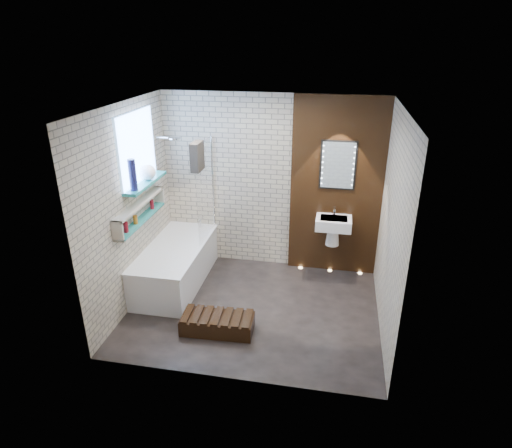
% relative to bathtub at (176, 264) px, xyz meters
% --- Properties ---
extents(ground, '(3.20, 3.20, 0.00)m').
position_rel_bathtub_xyz_m(ground, '(1.22, -0.45, -0.29)').
color(ground, black).
rests_on(ground, ground).
extents(room_shell, '(3.24, 3.20, 2.60)m').
position_rel_bathtub_xyz_m(room_shell, '(1.22, -0.45, 1.01)').
color(room_shell, '#BEB297').
rests_on(room_shell, ground).
extents(walnut_panel, '(1.30, 0.06, 2.60)m').
position_rel_bathtub_xyz_m(walnut_panel, '(2.17, 0.82, 1.01)').
color(walnut_panel, black).
rests_on(walnut_panel, ground).
extents(clerestory_window, '(0.18, 1.00, 0.94)m').
position_rel_bathtub_xyz_m(clerestory_window, '(-0.34, -0.10, 1.61)').
color(clerestory_window, '#7FADE0').
rests_on(clerestory_window, room_shell).
extents(display_niche, '(0.14, 1.30, 0.26)m').
position_rel_bathtub_xyz_m(display_niche, '(-0.31, -0.30, 0.91)').
color(display_niche, '#217C79').
rests_on(display_niche, room_shell).
extents(bathtub, '(0.79, 1.74, 0.70)m').
position_rel_bathtub_xyz_m(bathtub, '(0.00, 0.00, 0.00)').
color(bathtub, white).
rests_on(bathtub, ground).
extents(bath_screen, '(0.01, 0.78, 1.40)m').
position_rel_bathtub_xyz_m(bath_screen, '(0.35, 0.44, 0.99)').
color(bath_screen, white).
rests_on(bath_screen, bathtub).
extents(towel, '(0.11, 0.29, 0.38)m').
position_rel_bathtub_xyz_m(towel, '(0.35, 0.15, 1.56)').
color(towel, black).
rests_on(towel, bath_screen).
extents(shower_head, '(0.18, 0.18, 0.02)m').
position_rel_bathtub_xyz_m(shower_head, '(-0.08, 0.50, 1.71)').
color(shower_head, silver).
rests_on(shower_head, room_shell).
extents(washbasin, '(0.50, 0.36, 0.58)m').
position_rel_bathtub_xyz_m(washbasin, '(2.17, 0.62, 0.50)').
color(washbasin, white).
rests_on(washbasin, walnut_panel).
extents(led_mirror, '(0.50, 0.02, 0.70)m').
position_rel_bathtub_xyz_m(led_mirror, '(2.17, 0.78, 1.36)').
color(led_mirror, black).
rests_on(led_mirror, walnut_panel).
extents(walnut_step, '(0.88, 0.43, 0.19)m').
position_rel_bathtub_xyz_m(walnut_step, '(0.88, -0.99, -0.19)').
color(walnut_step, black).
rests_on(walnut_step, ground).
extents(niche_bottles, '(0.06, 0.85, 0.13)m').
position_rel_bathtub_xyz_m(niche_bottles, '(-0.31, -0.40, 0.87)').
color(niche_bottles, maroon).
rests_on(niche_bottles, display_niche).
extents(sill_vases, '(0.21, 0.58, 0.39)m').
position_rel_bathtub_xyz_m(sill_vases, '(-0.28, -0.15, 1.39)').
color(sill_vases, white).
rests_on(sill_vases, clerestory_window).
extents(floor_uplights, '(0.96, 0.06, 0.01)m').
position_rel_bathtub_xyz_m(floor_uplights, '(2.17, 0.75, -0.29)').
color(floor_uplights, '#FFD899').
rests_on(floor_uplights, ground).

